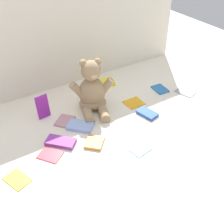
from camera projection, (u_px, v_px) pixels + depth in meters
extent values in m
plane|color=silver|center=(101.00, 118.00, 1.54)|extent=(3.20, 3.20, 0.00)
cube|color=silver|center=(61.00, 34.00, 1.65)|extent=(1.63, 0.03, 0.65)
ellipsoid|color=#9E7F5B|center=(92.00, 93.00, 1.57)|extent=(0.17, 0.15, 0.19)
ellipsoid|color=#9E7F5B|center=(93.00, 103.00, 1.60)|extent=(0.18, 0.17, 0.07)
sphere|color=#9E7F5B|center=(91.00, 70.00, 1.48)|extent=(0.14, 0.14, 0.11)
ellipsoid|color=tan|center=(93.00, 75.00, 1.45)|extent=(0.05, 0.04, 0.03)
sphere|color=#9E7F5B|center=(83.00, 63.00, 1.46)|extent=(0.05, 0.05, 0.04)
sphere|color=#9E7F5B|center=(98.00, 62.00, 1.47)|extent=(0.05, 0.05, 0.04)
cylinder|color=#9E7F5B|center=(77.00, 90.00, 1.53)|extent=(0.10, 0.07, 0.10)
cylinder|color=#9E7F5B|center=(106.00, 86.00, 1.56)|extent=(0.10, 0.07, 0.10)
cylinder|color=#9E7F5B|center=(89.00, 115.00, 1.52)|extent=(0.08, 0.12, 0.05)
cylinder|color=#9E7F5B|center=(103.00, 113.00, 1.54)|extent=(0.08, 0.12, 0.05)
cube|color=orange|center=(94.00, 143.00, 1.37)|extent=(0.12, 0.12, 0.01)
cube|color=purple|center=(43.00, 107.00, 1.51)|extent=(0.07, 0.03, 0.13)
cube|color=purple|center=(61.00, 142.00, 1.37)|extent=(0.15, 0.15, 0.02)
cube|color=gray|center=(185.00, 92.00, 1.74)|extent=(0.10, 0.13, 0.01)
cube|color=orange|center=(134.00, 103.00, 1.65)|extent=(0.10, 0.09, 0.01)
cube|color=#AF7C88|center=(65.00, 121.00, 1.51)|extent=(0.13, 0.13, 0.01)
cube|color=gold|center=(17.00, 179.00, 1.20)|extent=(0.11, 0.13, 0.01)
cube|color=yellow|center=(104.00, 83.00, 1.82)|extent=(0.15, 0.12, 0.02)
cube|color=#2751B2|center=(147.00, 113.00, 1.56)|extent=(0.09, 0.12, 0.02)
cube|color=#7DBAE7|center=(141.00, 149.00, 1.34)|extent=(0.10, 0.08, 0.01)
cube|color=#C63A46|center=(50.00, 154.00, 1.31)|extent=(0.13, 0.13, 0.01)
cube|color=#8AA6E0|center=(80.00, 126.00, 1.47)|extent=(0.15, 0.15, 0.02)
cube|color=#2767A7|center=(160.00, 89.00, 1.77)|extent=(0.08, 0.10, 0.01)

